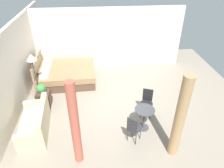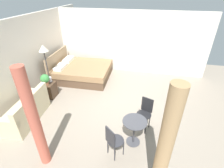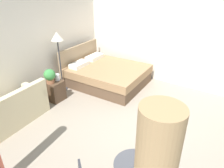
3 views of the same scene
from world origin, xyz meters
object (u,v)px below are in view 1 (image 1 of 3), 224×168
object	(u,v)px
vase	(44,88)
nightstand	(44,99)
floor_lamp	(32,61)
potted_plant	(41,89)
balcony_table	(144,115)
couch	(36,124)
cafe_chair_near_couch	(147,100)
cafe_chair_near_window	(133,128)
bed	(66,74)

from	to	relation	value
vase	nightstand	bearing A→B (deg)	166.21
vase	floor_lamp	distance (m)	0.97
potted_plant	balcony_table	size ratio (longest dim) A/B	0.54
potted_plant	floor_lamp	size ratio (longest dim) A/B	0.23
couch	cafe_chair_near_couch	distance (m)	3.38
couch	cafe_chair_near_window	bearing A→B (deg)	-103.21
nightstand	cafe_chair_near_window	xyz separation A→B (m)	(-1.86, -2.70, 0.25)
couch	floor_lamp	distance (m)	2.12
couch	nightstand	distance (m)	1.22
vase	cafe_chair_near_window	bearing A→B (deg)	-126.51
bed	cafe_chair_near_couch	world-z (taller)	bed
bed	cafe_chair_near_window	bearing A→B (deg)	-148.27
balcony_table	floor_lamp	bearing A→B (deg)	60.61
cafe_chair_near_window	nightstand	bearing A→B (deg)	55.48
cafe_chair_near_window	cafe_chair_near_couch	world-z (taller)	cafe_chair_near_couch
potted_plant	balcony_table	distance (m)	3.36
cafe_chair_near_couch	cafe_chair_near_window	bearing A→B (deg)	149.95
balcony_table	cafe_chair_near_window	bearing A→B (deg)	140.10
vase	cafe_chair_near_window	world-z (taller)	cafe_chair_near_window
potted_plant	cafe_chair_near_couch	distance (m)	3.40
bed	nightstand	world-z (taller)	bed
balcony_table	cafe_chair_near_couch	bearing A→B (deg)	-20.24
potted_plant	cafe_chair_near_couch	size ratio (longest dim) A/B	0.42
potted_plant	cafe_chair_near_couch	bearing A→B (deg)	-101.26
vase	potted_plant	bearing A→B (deg)	174.76
vase	cafe_chair_near_couch	world-z (taller)	cafe_chair_near_couch
cafe_chair_near_window	cafe_chair_near_couch	distance (m)	1.27
vase	balcony_table	xyz separation A→B (m)	(-1.49, -3.09, -0.14)
bed	floor_lamp	bearing A→B (deg)	140.12
couch	potted_plant	world-z (taller)	potted_plant
couch	floor_lamp	bearing A→B (deg)	8.84
balcony_table	potted_plant	bearing A→B (deg)	67.81
floor_lamp	cafe_chair_near_window	distance (m)	3.93
potted_plant	vase	bearing A→B (deg)	-5.24
couch	nightstand	world-z (taller)	couch
floor_lamp	balcony_table	world-z (taller)	floor_lamp
potted_plant	floor_lamp	xyz separation A→B (m)	(0.64, 0.29, 0.69)
potted_plant	cafe_chair_near_window	world-z (taller)	potted_plant
couch	floor_lamp	world-z (taller)	floor_lamp
floor_lamp	cafe_chair_near_window	world-z (taller)	floor_lamp
floor_lamp	nightstand	bearing A→B (deg)	-153.04
bed	floor_lamp	size ratio (longest dim) A/B	1.35
nightstand	vase	distance (m)	0.37
vase	cafe_chair_near_couch	xyz separation A→B (m)	(-0.88, -3.31, -0.06)
nightstand	cafe_chair_near_window	size ratio (longest dim) A/B	0.62
vase	couch	bearing A→B (deg)	178.69
couch	vase	bearing A→B (deg)	-1.31
bed	balcony_table	distance (m)	3.88
bed	potted_plant	bearing A→B (deg)	161.07
balcony_table	nightstand	bearing A→B (deg)	66.31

